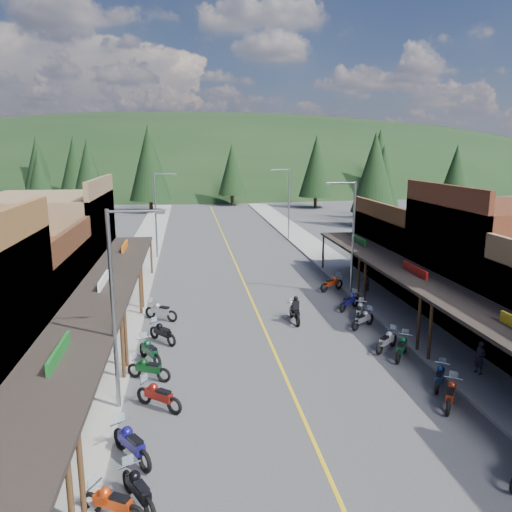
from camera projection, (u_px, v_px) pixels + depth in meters
name	position (u px, v px, depth m)	size (l,w,h in m)	color
ground	(271.00, 343.00, 26.57)	(220.00, 220.00, 0.00)	#38383A
centerline	(235.00, 261.00, 45.94)	(0.15, 90.00, 0.01)	gold
sidewalk_west	(138.00, 263.00, 44.75)	(3.40, 94.00, 0.15)	gray
sidewalk_east	(326.00, 258.00, 47.09)	(3.40, 94.00, 0.15)	gray
shop_west_2	(4.00, 299.00, 25.84)	(10.90, 9.00, 6.20)	#3F2111
shop_west_3	(50.00, 245.00, 34.92)	(10.90, 10.20, 8.20)	brown
shop_east_2	(497.00, 264.00, 29.33)	(10.90, 9.00, 8.20)	#562B19
shop_east_3	(421.00, 249.00, 38.83)	(10.90, 10.20, 6.20)	#4C2D16
streetlight_0	(117.00, 302.00, 18.89)	(2.16, 0.18, 8.00)	gray
streetlight_1	(157.00, 212.00, 46.00)	(2.16, 0.18, 8.00)	gray
streetlight_2	(351.00, 233.00, 34.31)	(2.16, 0.18, 8.00)	gray
streetlight_3	(288.00, 201.00, 55.61)	(2.16, 0.18, 8.00)	gray
ridge_hill	(200.00, 181.00, 157.28)	(310.00, 140.00, 60.00)	black
pine_1	(75.00, 165.00, 89.60)	(5.88, 5.88, 12.50)	black
pine_2	(149.00, 162.00, 79.70)	(6.72, 6.72, 14.00)	black
pine_3	(232.00, 169.00, 89.65)	(5.04, 5.04, 11.00)	black
pine_4	(316.00, 166.00, 85.56)	(5.88, 5.88, 12.50)	black
pine_5	(379.00, 160.00, 99.17)	(6.72, 6.72, 14.00)	black
pine_6	(456.00, 169.00, 93.35)	(5.04, 5.04, 11.00)	black
pine_7	(38.00, 164.00, 94.33)	(5.88, 5.88, 12.50)	black
pine_8	(40.00, 183.00, 61.08)	(4.48, 4.48, 10.00)	black
pine_9	(383.00, 175.00, 72.02)	(4.93, 4.93, 10.80)	black
pine_10	(89.00, 173.00, 71.13)	(5.38, 5.38, 11.60)	black
pine_11	(374.00, 172.00, 64.54)	(5.82, 5.82, 12.40)	black
bike_west_2	(113.00, 502.00, 13.81)	(0.68, 2.03, 1.16)	#C83A0E
bike_west_3	(138.00, 488.00, 14.32)	(0.71, 2.14, 1.22)	black
bike_west_4	(131.00, 442.00, 16.45)	(0.78, 2.35, 1.34)	navy
bike_west_5	(159.00, 395.00, 19.71)	(0.74, 2.21, 1.26)	maroon
bike_west_6	(149.00, 368.00, 22.22)	(0.70, 2.09, 1.19)	#0B3A16
bike_west_7	(150.00, 350.00, 24.00)	(0.76, 2.28, 1.30)	#0C3E21
bike_west_8	(162.00, 332.00, 26.52)	(0.72, 2.16, 1.24)	black
bike_west_9	(161.00, 310.00, 30.01)	(0.74, 2.22, 1.27)	gray
bike_east_4	(451.00, 393.00, 19.88)	(0.71, 2.12, 1.21)	maroon
bike_east_5	(440.00, 376.00, 21.54)	(0.64, 1.93, 1.10)	navy
bike_east_6	(402.00, 346.00, 24.56)	(0.73, 2.18, 1.25)	#0E4926
bike_east_7	(387.00, 340.00, 25.48)	(0.68, 2.05, 1.17)	#A4A4A9
bike_east_8	(363.00, 318.00, 28.71)	(0.68, 2.03, 1.16)	gray
bike_east_9	(360.00, 310.00, 30.15)	(0.69, 2.06, 1.18)	#96979B
bike_east_10	(349.00, 301.00, 31.98)	(0.71, 2.12, 1.21)	navy
bike_east_11	(332.00, 282.00, 36.25)	(0.73, 2.18, 1.24)	red
rider_on_bike	(295.00, 311.00, 29.63)	(0.79, 2.24, 1.70)	black
pedestrian_east_a	(480.00, 357.00, 22.50)	(0.57, 0.37, 1.55)	black
pedestrian_east_b	(365.00, 280.00, 35.51)	(0.83, 0.48, 1.71)	brown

